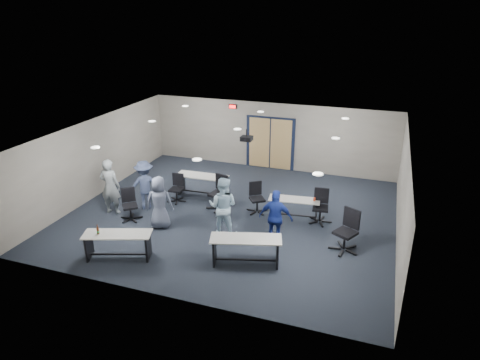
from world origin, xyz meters
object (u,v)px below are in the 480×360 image
(chair_back_a, at_px, (176,188))
(person_lightblue, at_px, (223,206))
(table_back_left, at_px, (202,182))
(chair_back_b, at_px, (218,193))
(chair_back_d, at_px, (321,207))
(table_front_right, at_px, (246,246))
(person_navy, at_px, (276,218))
(table_front_left, at_px, (118,241))
(chair_loose_left, at_px, (130,205))
(table_back_right, at_px, (294,205))
(person_gray, at_px, (110,187))
(chair_back_c, at_px, (257,198))
(person_back, at_px, (145,185))
(person_plaid, at_px, (160,202))
(chair_loose_right, at_px, (345,231))

(chair_back_a, height_order, person_lightblue, person_lightblue)
(table_back_left, distance_m, chair_back_b, 1.27)
(chair_back_d, bearing_deg, person_lightblue, -154.29)
(table_front_right, height_order, person_navy, person_navy)
(chair_back_a, xyz_separation_m, person_lightblue, (2.31, -1.56, 0.40))
(table_front_left, xyz_separation_m, chair_loose_left, (-0.90, 1.99, 0.01))
(table_back_right, bearing_deg, person_gray, -170.95)
(table_back_right, bearing_deg, person_lightblue, -142.41)
(table_back_right, distance_m, chair_back_c, 1.21)
(table_back_left, distance_m, table_back_right, 3.49)
(person_gray, distance_m, person_back, 1.08)
(person_gray, xyz_separation_m, person_navy, (5.44, -0.15, -0.11))
(person_back, bearing_deg, table_front_left, 73.00)
(chair_back_c, bearing_deg, table_back_right, -34.09)
(table_back_right, bearing_deg, table_front_left, -142.20)
(table_front_left, height_order, chair_back_a, table_front_left)
(table_back_left, height_order, person_lightblue, person_lightblue)
(table_front_right, distance_m, table_back_left, 4.58)
(table_back_right, xyz_separation_m, person_plaid, (-3.65, -1.91, 0.37))
(chair_loose_left, distance_m, person_gray, 0.95)
(table_front_left, bearing_deg, chair_back_d, 19.30)
(table_front_left, height_order, chair_loose_right, chair_loose_right)
(chair_back_a, xyz_separation_m, chair_loose_right, (5.76, -1.36, 0.11))
(person_plaid, bearing_deg, chair_loose_left, -22.89)
(chair_back_c, height_order, person_back, person_back)
(chair_loose_right, bearing_deg, person_gray, -151.41)
(chair_back_c, relative_size, person_navy, 0.62)
(chair_loose_right, distance_m, person_lightblue, 3.47)
(chair_back_c, bearing_deg, chair_back_b, 153.92)
(table_back_left, bearing_deg, chair_back_b, -44.24)
(chair_back_d, bearing_deg, chair_back_b, 175.63)
(table_front_right, bearing_deg, table_back_left, 111.68)
(table_back_right, height_order, chair_back_c, chair_back_c)
(person_navy, bearing_deg, table_front_left, 29.29)
(chair_back_a, xyz_separation_m, chair_back_b, (1.55, -0.07, 0.09))
(table_back_left, relative_size, chair_back_d, 1.73)
(chair_back_c, xyz_separation_m, chair_back_d, (2.03, -0.05, 0.04))
(table_front_left, relative_size, chair_loose_right, 1.57)
(table_front_right, height_order, chair_loose_right, chair_loose_right)
(table_front_left, distance_m, table_front_right, 3.36)
(table_front_left, xyz_separation_m, chair_loose_right, (5.59, 2.31, 0.10))
(chair_loose_left, height_order, person_lightblue, person_lightblue)
(table_front_left, bearing_deg, person_gray, 108.63)
(table_back_left, relative_size, chair_back_a, 1.92)
(table_back_left, xyz_separation_m, person_plaid, (-0.23, -2.57, 0.30))
(chair_back_c, bearing_deg, person_back, 159.33)
(chair_loose_left, height_order, person_back, person_back)
(chair_loose_right, bearing_deg, person_plaid, -147.55)
(table_front_right, xyz_separation_m, chair_back_a, (-3.43, 2.83, -0.02))
(table_front_left, height_order, person_plaid, person_plaid)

